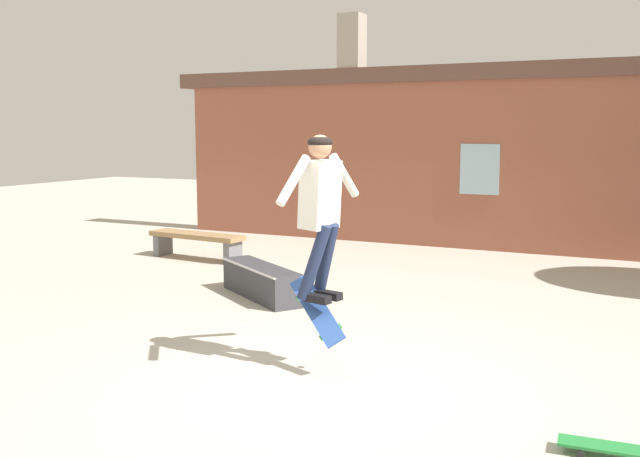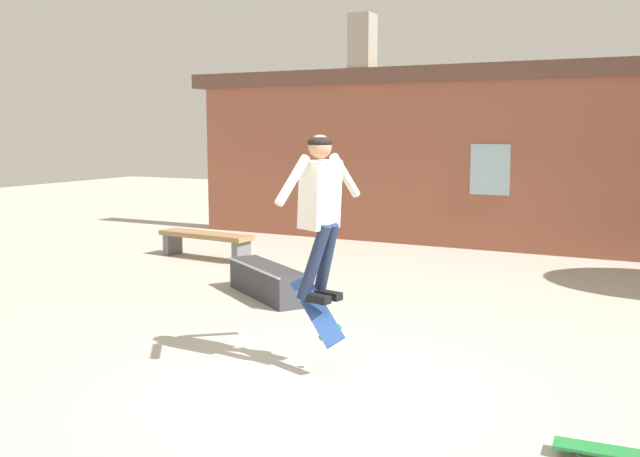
{
  "view_description": "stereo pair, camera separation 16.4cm",
  "coord_description": "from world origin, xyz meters",
  "px_view_note": "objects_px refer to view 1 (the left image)",
  "views": [
    {
      "loc": [
        2.53,
        -5.34,
        2.18
      ],
      "look_at": [
        -0.19,
        0.33,
        1.3
      ],
      "focal_mm": 40.0,
      "sensor_mm": 36.0,
      "label": 1
    },
    {
      "loc": [
        2.67,
        -5.27,
        2.18
      ],
      "look_at": [
        -0.19,
        0.33,
        1.3
      ],
      "focal_mm": 40.0,
      "sensor_mm": 36.0,
      "label": 2
    }
  ],
  "objects_px": {
    "skateboard_flipping": "(317,310)",
    "park_bench": "(197,240)",
    "skateboard_resting": "(621,449)",
    "skate_ledge": "(261,281)",
    "skater": "(320,203)"
  },
  "relations": [
    {
      "from": "skate_ledge",
      "to": "skater",
      "type": "distance_m",
      "value": 3.16
    },
    {
      "from": "skate_ledge",
      "to": "skateboard_resting",
      "type": "distance_m",
      "value": 5.36
    },
    {
      "from": "skateboard_resting",
      "to": "skateboard_flipping",
      "type": "bearing_deg",
      "value": 160.23
    },
    {
      "from": "skate_ledge",
      "to": "skateboard_flipping",
      "type": "xyz_separation_m",
      "value": [
        1.88,
        -2.21,
        0.35
      ]
    },
    {
      "from": "skate_ledge",
      "to": "skater",
      "type": "height_order",
      "value": "skater"
    },
    {
      "from": "skateboard_resting",
      "to": "park_bench",
      "type": "bearing_deg",
      "value": 140.64
    },
    {
      "from": "skater",
      "to": "skateboard_resting",
      "type": "relative_size",
      "value": 1.84
    },
    {
      "from": "park_bench",
      "to": "skateboard_resting",
      "type": "distance_m",
      "value": 8.4
    },
    {
      "from": "park_bench",
      "to": "skateboard_resting",
      "type": "xyz_separation_m",
      "value": [
        6.85,
        -4.86,
        -0.26
      ]
    },
    {
      "from": "skateboard_flipping",
      "to": "skateboard_resting",
      "type": "relative_size",
      "value": 0.86
    },
    {
      "from": "skater",
      "to": "skateboard_resting",
      "type": "distance_m",
      "value": 3.07
    },
    {
      "from": "skateboard_flipping",
      "to": "park_bench",
      "type": "bearing_deg",
      "value": 167.83
    },
    {
      "from": "skater",
      "to": "skateboard_flipping",
      "type": "distance_m",
      "value": 0.97
    },
    {
      "from": "skater",
      "to": "skateboard_resting",
      "type": "height_order",
      "value": "skater"
    },
    {
      "from": "skate_ledge",
      "to": "skateboard_resting",
      "type": "xyz_separation_m",
      "value": [
        4.48,
        -2.94,
        -0.14
      ]
    }
  ]
}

